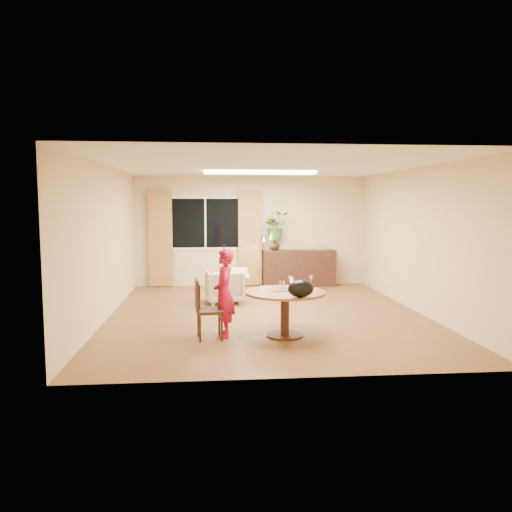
% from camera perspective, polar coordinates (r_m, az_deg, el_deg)
% --- Properties ---
extents(floor, '(6.50, 6.50, 0.00)m').
position_cam_1_polar(floor, '(8.91, 1.21, -6.70)').
color(floor, brown).
rests_on(floor, ground).
extents(ceiling, '(6.50, 6.50, 0.00)m').
position_cam_1_polar(ceiling, '(8.71, 1.25, 10.23)').
color(ceiling, white).
rests_on(ceiling, wall_back).
extents(wall_back, '(5.50, 0.00, 5.50)m').
position_cam_1_polar(wall_back, '(11.94, -0.50, 2.84)').
color(wall_back, beige).
rests_on(wall_back, floor).
extents(wall_left, '(0.00, 6.50, 6.50)m').
position_cam_1_polar(wall_left, '(8.84, -16.78, 1.48)').
color(wall_left, beige).
rests_on(wall_left, floor).
extents(wall_right, '(0.00, 6.50, 6.50)m').
position_cam_1_polar(wall_right, '(9.42, 18.10, 1.70)').
color(wall_right, beige).
rests_on(wall_right, floor).
extents(window, '(1.70, 0.03, 1.30)m').
position_cam_1_polar(window, '(11.88, -5.80, 3.76)').
color(window, white).
rests_on(window, wall_back).
extents(curtain_left, '(0.55, 0.08, 2.25)m').
position_cam_1_polar(curtain_left, '(11.88, -10.86, 1.97)').
color(curtain_left, olive).
rests_on(curtain_left, wall_back).
extents(curtain_right, '(0.55, 0.08, 2.25)m').
position_cam_1_polar(curtain_right, '(11.85, -0.70, 2.07)').
color(curtain_right, olive).
rests_on(curtain_right, wall_back).
extents(ceiling_panel, '(2.20, 0.35, 0.05)m').
position_cam_1_polar(ceiling_panel, '(9.90, 0.47, 9.52)').
color(ceiling_panel, white).
rests_on(ceiling_panel, ceiling).
extents(dining_table, '(1.19, 1.19, 0.67)m').
position_cam_1_polar(dining_table, '(7.39, 3.33, -5.15)').
color(dining_table, brown).
rests_on(dining_table, floor).
extents(dining_chair, '(0.46, 0.43, 0.88)m').
position_cam_1_polar(dining_chair, '(7.29, -5.31, -6.06)').
color(dining_chair, black).
rests_on(dining_chair, floor).
extents(child, '(0.48, 0.32, 1.30)m').
position_cam_1_polar(child, '(7.36, -3.64, -4.26)').
color(child, red).
rests_on(child, floor).
extents(laptop, '(0.35, 0.26, 0.22)m').
position_cam_1_polar(laptop, '(7.39, 3.09, -3.15)').
color(laptop, '#B7B7BC').
rests_on(laptop, dining_table).
extents(tumbler, '(0.09, 0.09, 0.11)m').
position_cam_1_polar(tumbler, '(7.62, 3.02, -3.27)').
color(tumbler, white).
rests_on(tumbler, dining_table).
extents(wine_glass, '(0.09, 0.09, 0.19)m').
position_cam_1_polar(wine_glass, '(7.66, 6.31, -2.94)').
color(wine_glass, white).
rests_on(wine_glass, dining_table).
extents(pot_lid, '(0.26, 0.26, 0.04)m').
position_cam_1_polar(pot_lid, '(7.63, 4.91, -3.56)').
color(pot_lid, white).
rests_on(pot_lid, dining_table).
extents(handbag, '(0.40, 0.29, 0.24)m').
position_cam_1_polar(handbag, '(6.88, 5.14, -3.75)').
color(handbag, black).
rests_on(handbag, dining_table).
extents(armchair, '(0.78, 0.80, 0.65)m').
position_cam_1_polar(armchair, '(9.91, -3.65, -3.49)').
color(armchair, beige).
rests_on(armchair, floor).
extents(throw, '(0.46, 0.56, 0.03)m').
position_cam_1_polar(throw, '(9.87, -2.20, -1.53)').
color(throw, beige).
rests_on(throw, armchair).
extents(sideboard, '(1.72, 0.42, 0.86)m').
position_cam_1_polar(sideboard, '(11.93, 4.93, -1.39)').
color(sideboard, black).
rests_on(sideboard, floor).
extents(vase, '(0.28, 0.28, 0.25)m').
position_cam_1_polar(vase, '(11.78, 2.12, 1.25)').
color(vase, black).
rests_on(vase, sideboard).
extents(bouquet, '(0.68, 0.61, 0.66)m').
position_cam_1_polar(bouquet, '(11.76, 2.29, 3.45)').
color(bouquet, '#2A702E').
rests_on(bouquet, vase).
extents(book_stack, '(0.22, 0.19, 0.08)m').
position_cam_1_polar(book_stack, '(11.98, 7.43, 0.87)').
color(book_stack, brown).
rests_on(book_stack, sideboard).
extents(desk_lamp, '(0.18, 0.18, 0.34)m').
position_cam_1_polar(desk_lamp, '(11.70, 0.87, 1.44)').
color(desk_lamp, black).
rests_on(desk_lamp, sideboard).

